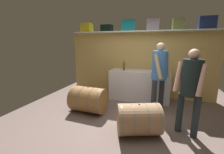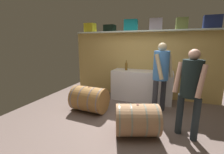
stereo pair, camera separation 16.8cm
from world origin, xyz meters
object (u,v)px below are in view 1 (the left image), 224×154
object	(u,v)px
work_cabinet	(139,85)
wine_barrel_near	(139,119)
visitor_tasting	(159,70)
wine_barrel_far	(89,100)
wine_bottle_amber	(124,66)
toolcase_grey	(153,25)
wine_glass	(160,69)
toolcase_olive	(178,24)
winemaker_pouring	(191,84)
toolcase_navy	(207,23)
toolcase_yellow	(87,28)
toolcase_black	(107,28)
toolcase_teal	(128,26)

from	to	relation	value
work_cabinet	wine_barrel_near	world-z (taller)	work_cabinet
visitor_tasting	wine_barrel_far	bearing A→B (deg)	-36.39
wine_bottle_amber	toolcase_grey	bearing A→B (deg)	17.96
wine_bottle_amber	wine_glass	xyz separation A→B (m)	(1.05, -0.01, -0.04)
toolcase_olive	wine_barrel_far	bearing A→B (deg)	-148.46
wine_barrel_near	winemaker_pouring	size ratio (longest dim) A/B	0.59
visitor_tasting	winemaker_pouring	bearing A→B (deg)	65.10
toolcase_olive	wine_barrel_far	distance (m)	3.18
toolcase_grey	toolcase_olive	world-z (taller)	toolcase_grey
wine_bottle_amber	toolcase_olive	bearing A→B (deg)	9.83
toolcase_navy	wine_bottle_amber	world-z (taller)	toolcase_navy
toolcase_olive	wine_barrel_near	bearing A→B (deg)	-113.45
toolcase_olive	wine_barrel_far	world-z (taller)	toolcase_olive
work_cabinet	wine_barrel_far	size ratio (longest dim) A/B	1.99
toolcase_yellow	winemaker_pouring	world-z (taller)	toolcase_yellow
wine_barrel_near	wine_barrel_far	distance (m)	1.47
toolcase_black	toolcase_olive	size ratio (longest dim) A/B	1.07
wine_bottle_amber	wine_glass	size ratio (longest dim) A/B	2.21
toolcase_teal	toolcase_grey	xyz separation A→B (m)	(0.72, 0.00, -0.00)
wine_barrel_far	winemaker_pouring	bearing A→B (deg)	-5.55
winemaker_pouring	toolcase_yellow	bearing A→B (deg)	-1.75
toolcase_teal	toolcase_grey	distance (m)	0.72
toolcase_grey	visitor_tasting	bearing A→B (deg)	-78.58
toolcase_grey	wine_barrel_far	size ratio (longest dim) A/B	0.39
toolcase_yellow	work_cabinet	size ratio (longest dim) A/B	0.18
toolcase_grey	visitor_tasting	xyz separation A→B (m)	(0.26, -0.92, -1.17)
toolcase_black	work_cabinet	world-z (taller)	toolcase_black
toolcase_yellow	work_cabinet	distance (m)	2.53
toolcase_olive	work_cabinet	distance (m)	2.03
visitor_tasting	toolcase_grey	bearing A→B (deg)	-129.28
toolcase_yellow	visitor_tasting	size ratio (longest dim) A/B	0.19
winemaker_pouring	visitor_tasting	xyz separation A→B (m)	(-0.54, 0.92, 0.07)
wine_bottle_amber	visitor_tasting	distance (m)	1.24
toolcase_olive	toolcase_navy	bearing A→B (deg)	-4.14
toolcase_navy	winemaker_pouring	xyz separation A→B (m)	(-0.59, -1.85, -1.24)
toolcase_grey	winemaker_pouring	bearing A→B (deg)	-71.00
wine_bottle_amber	toolcase_black	bearing A→B (deg)	158.25
toolcase_teal	wine_barrel_far	xyz separation A→B (m)	(-0.67, -1.49, -1.91)
winemaker_pouring	toolcase_teal	bearing A→B (deg)	-19.77
toolcase_yellow	toolcase_grey	bearing A→B (deg)	4.13
toolcase_black	wine_barrel_near	distance (m)	3.12
wine_barrel_far	wine_bottle_amber	bearing A→B (deg)	67.22
work_cabinet	toolcase_black	bearing A→B (deg)	168.61
wine_bottle_amber	wine_barrel_far	distance (m)	1.55
wine_barrel_far	toolcase_olive	bearing A→B (deg)	39.46
toolcase_navy	work_cabinet	distance (m)	2.46
visitor_tasting	toolcase_teal	bearing A→B (deg)	-98.24
work_cabinet	wine_glass	bearing A→B (deg)	-3.87
toolcase_yellow	wine_bottle_amber	xyz separation A→B (m)	(1.33, -0.25, -1.18)
toolcase_teal	wine_glass	world-z (taller)	toolcase_teal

